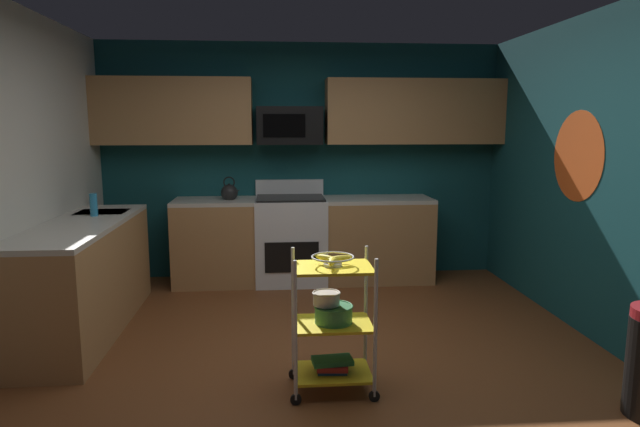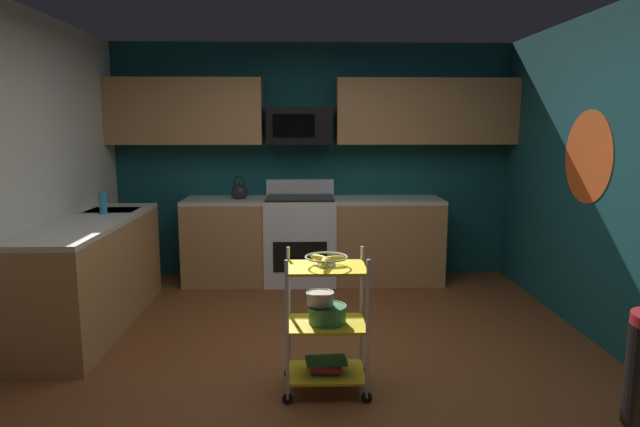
# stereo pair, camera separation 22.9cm
# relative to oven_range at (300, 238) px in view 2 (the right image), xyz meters

# --- Properties ---
(floor) EXTENTS (4.40, 4.80, 0.04)m
(floor) POSITION_rel_oven_range_xyz_m (0.15, -2.10, -0.50)
(floor) COLOR brown
(floor) RESTS_ON ground
(wall_back) EXTENTS (4.52, 0.06, 2.60)m
(wall_back) POSITION_rel_oven_range_xyz_m (0.15, 0.33, 0.82)
(wall_back) COLOR #14474C
(wall_back) RESTS_ON ground
(wall_right) EXTENTS (0.06, 4.80, 2.60)m
(wall_right) POSITION_rel_oven_range_xyz_m (2.38, -2.10, 0.82)
(wall_right) COLOR #14474C
(wall_right) RESTS_ON ground
(wall_flower_decal) EXTENTS (0.00, 0.76, 0.76)m
(wall_flower_decal) POSITION_rel_oven_range_xyz_m (2.34, -1.51, 0.97)
(wall_flower_decal) COLOR #E5591E
(counter_run) EXTENTS (3.59, 2.65, 0.92)m
(counter_run) POSITION_rel_oven_range_xyz_m (-0.67, -0.57, -0.01)
(counter_run) COLOR #B27F4C
(counter_run) RESTS_ON ground
(oven_range) EXTENTS (0.76, 0.65, 1.10)m
(oven_range) POSITION_rel_oven_range_xyz_m (0.00, 0.00, 0.00)
(oven_range) COLOR white
(oven_range) RESTS_ON ground
(upper_cabinets) EXTENTS (4.40, 0.33, 0.70)m
(upper_cabinets) POSITION_rel_oven_range_xyz_m (0.18, 0.13, 1.37)
(upper_cabinets) COLOR #B27F4C
(microwave) EXTENTS (0.70, 0.39, 0.40)m
(microwave) POSITION_rel_oven_range_xyz_m (-0.00, 0.10, 1.22)
(microwave) COLOR black
(rolling_cart) EXTENTS (0.56, 0.38, 0.91)m
(rolling_cart) POSITION_rel_oven_range_xyz_m (0.18, -2.56, -0.03)
(rolling_cart) COLOR silver
(rolling_cart) RESTS_ON ground
(fruit_bowl) EXTENTS (0.27, 0.27, 0.07)m
(fruit_bowl) POSITION_rel_oven_range_xyz_m (0.18, -2.56, 0.40)
(fruit_bowl) COLOR silver
(fruit_bowl) RESTS_ON rolling_cart
(mixing_bowl_large) EXTENTS (0.25, 0.25, 0.11)m
(mixing_bowl_large) POSITION_rel_oven_range_xyz_m (0.19, -2.56, 0.04)
(mixing_bowl_large) COLOR #387F4C
(mixing_bowl_large) RESTS_ON rolling_cart
(mixing_bowl_small) EXTENTS (0.18, 0.18, 0.08)m
(mixing_bowl_small) POSITION_rel_oven_range_xyz_m (0.15, -2.54, 0.14)
(mixing_bowl_small) COLOR silver
(mixing_bowl_small) RESTS_ON rolling_cart
(book_stack) EXTENTS (0.27, 0.18, 0.09)m
(book_stack) POSITION_rel_oven_range_xyz_m (0.18, -2.56, -0.30)
(book_stack) COLOR #1E4C8C
(book_stack) RESTS_ON rolling_cart
(kettle) EXTENTS (0.21, 0.18, 0.26)m
(kettle) POSITION_rel_oven_range_xyz_m (-0.65, -0.00, 0.52)
(kettle) COLOR black
(kettle) RESTS_ON counter_run
(dish_soap_bottle) EXTENTS (0.06, 0.06, 0.20)m
(dish_soap_bottle) POSITION_rel_oven_range_xyz_m (-1.75, -1.01, 0.54)
(dish_soap_bottle) COLOR #2D8CBF
(dish_soap_bottle) RESTS_ON counter_run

